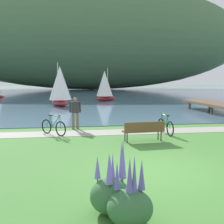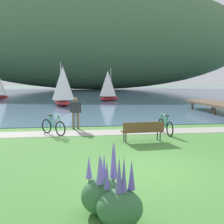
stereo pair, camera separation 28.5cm
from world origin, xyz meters
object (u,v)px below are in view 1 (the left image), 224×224
object	(u,v)px
bicycle_beside_path	(53,127)
sailboat_mid_bay	(60,86)
park_bench_near_camera	(144,130)
person_at_shoreline	(75,111)
bicycle_leaning_near_bench	(165,126)
sailboat_toward_hillside	(105,85)

from	to	relation	value
bicycle_beside_path	sailboat_mid_bay	xyz separation A→B (m)	(-0.16, 14.16, 1.64)
park_bench_near_camera	person_at_shoreline	world-z (taller)	person_at_shoreline
bicycle_leaning_near_bench	person_at_shoreline	distance (m)	4.83
bicycle_leaning_near_bench	person_at_shoreline	world-z (taller)	person_at_shoreline
park_bench_near_camera	bicycle_leaning_near_bench	world-z (taller)	bicycle_leaning_near_bench
park_bench_near_camera	sailboat_mid_bay	distance (m)	16.77
person_at_shoreline	sailboat_mid_bay	distance (m)	12.78
sailboat_mid_bay	sailboat_toward_hillside	size ratio (longest dim) A/B	1.08
bicycle_beside_path	sailboat_toward_hillside	xyz separation A→B (m)	(4.92, 19.97, 1.50)
person_at_shoreline	sailboat_toward_hillside	size ratio (longest dim) A/B	0.43
park_bench_near_camera	bicycle_leaning_near_bench	bearing A→B (deg)	44.23
sailboat_mid_bay	sailboat_toward_hillside	xyz separation A→B (m)	(5.07, 5.81, -0.14)
bicycle_beside_path	sailboat_toward_hillside	bearing A→B (deg)	76.17
bicycle_beside_path	sailboat_toward_hillside	world-z (taller)	sailboat_toward_hillside
park_bench_near_camera	person_at_shoreline	size ratio (longest dim) A/B	1.07
park_bench_near_camera	sailboat_mid_bay	world-z (taller)	sailboat_mid_bay
bicycle_leaning_near_bench	person_at_shoreline	xyz separation A→B (m)	(-4.31, 2.09, 0.58)
park_bench_near_camera	bicycle_leaning_near_bench	size ratio (longest dim) A/B	1.04
park_bench_near_camera	sailboat_toward_hillside	bearing A→B (deg)	87.42
park_bench_near_camera	sailboat_mid_bay	bearing A→B (deg)	104.14
park_bench_near_camera	bicycle_beside_path	world-z (taller)	bicycle_beside_path
park_bench_near_camera	bicycle_beside_path	xyz separation A→B (m)	(-3.92, 2.04, -0.12)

